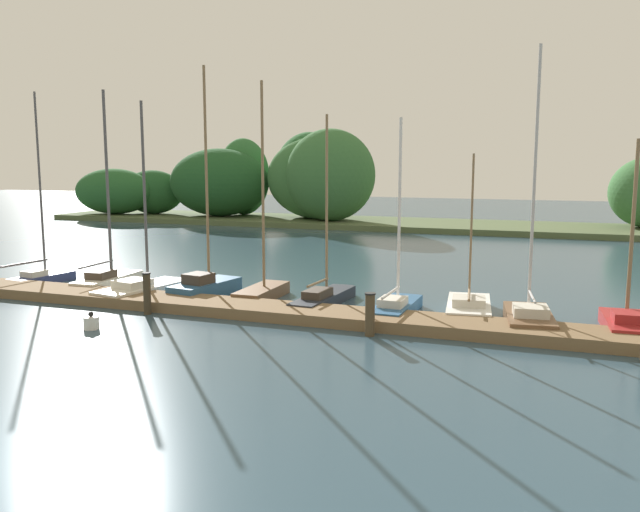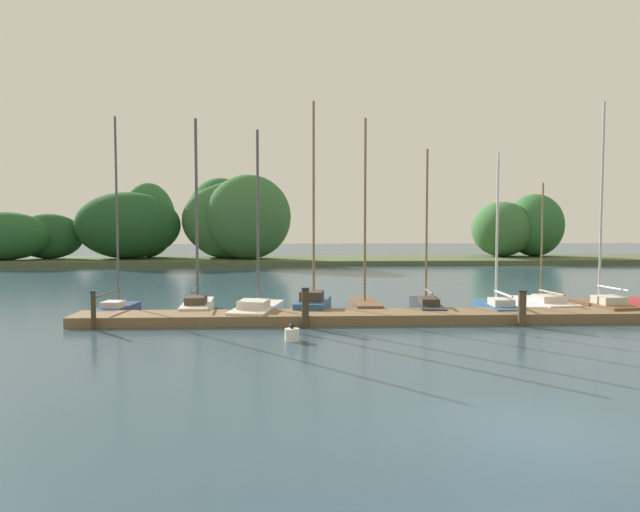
{
  "view_description": "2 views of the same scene",
  "coord_description": "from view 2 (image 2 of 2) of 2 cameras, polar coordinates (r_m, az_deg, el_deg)",
  "views": [
    {
      "loc": [
        8.73,
        -7.38,
        4.99
      ],
      "look_at": [
        1.4,
        12.71,
        1.86
      ],
      "focal_mm": 36.87,
      "sensor_mm": 36.0,
      "label": 1
    },
    {
      "loc": [
        -4.26,
        -10.18,
        3.75
      ],
      "look_at": [
        -3.12,
        12.84,
        2.31
      ],
      "focal_mm": 33.94,
      "sensor_mm": 36.0,
      "label": 2
    }
  ],
  "objects": [
    {
      "name": "ground",
      "position": [
        11.66,
        19.49,
        -15.4
      ],
      "size": [
        160.0,
        160.0,
        0.0
      ],
      "primitive_type": "plane",
      "color": "#2D4756"
    },
    {
      "name": "dock_pier",
      "position": [
        22.41,
        8.19,
        -5.65
      ],
      "size": [
        23.99,
        1.8,
        0.35
      ],
      "color": "brown",
      "rests_on": "ground"
    },
    {
      "name": "far_shore",
      "position": [
        51.47,
        -6.23,
        2.65
      ],
      "size": [
        63.04,
        8.09,
        7.35
      ],
      "color": "#4C5B38",
      "rests_on": "ground"
    },
    {
      "name": "sailboat_0",
      "position": [
        24.92,
        -18.57,
        -4.37
      ],
      "size": [
        1.27,
        3.42,
        7.67
      ],
      "rotation": [
        0.0,
        0.0,
        1.45
      ],
      "color": "navy",
      "rests_on": "ground"
    },
    {
      "name": "sailboat_1",
      "position": [
        24.56,
        -11.49,
        -4.27
      ],
      "size": [
        1.24,
        3.73,
        7.67
      ],
      "rotation": [
        0.0,
        0.0,
        1.62
      ],
      "color": "silver",
      "rests_on": "ground"
    },
    {
      "name": "sailboat_2",
      "position": [
        23.21,
        -5.93,
        -4.89
      ],
      "size": [
        2.04,
        4.16,
        7.09
      ],
      "rotation": [
        0.0,
        0.0,
        1.38
      ],
      "color": "silver",
      "rests_on": "ground"
    },
    {
      "name": "sailboat_3",
      "position": [
        23.95,
        -0.64,
        -4.33
      ],
      "size": [
        1.62,
        3.31,
        8.32
      ],
      "rotation": [
        0.0,
        0.0,
        1.41
      ],
      "color": "#285684",
      "rests_on": "ground"
    },
    {
      "name": "sailboat_4",
      "position": [
        24.52,
        4.26,
        -4.29
      ],
      "size": [
        1.03,
        3.16,
        7.74
      ],
      "rotation": [
        0.0,
        0.0,
        1.58
      ],
      "color": "brown",
      "rests_on": "ground"
    },
    {
      "name": "sailboat_5",
      "position": [
        24.71,
        10.01,
        -4.45
      ],
      "size": [
        1.18,
        4.22,
        6.52
      ],
      "rotation": [
        0.0,
        0.0,
        1.5
      ],
      "color": "#232833",
      "rests_on": "ground"
    },
    {
      "name": "sailboat_6",
      "position": [
        24.92,
        16.35,
        -4.46
      ],
      "size": [
        1.11,
        3.52,
        6.32
      ],
      "rotation": [
        0.0,
        0.0,
        1.55
      ],
      "color": "#285684",
      "rests_on": "ground"
    },
    {
      "name": "sailboat_7",
      "position": [
        26.53,
        20.24,
        -4.2
      ],
      "size": [
        1.75,
        3.66,
        5.2
      ],
      "rotation": [
        0.0,
        0.0,
        1.69
      ],
      "color": "white",
      "rests_on": "ground"
    },
    {
      "name": "sailboat_8",
      "position": [
        26.39,
        24.98,
        -4.1
      ],
      "size": [
        1.73,
        3.47,
        8.29
      ],
      "rotation": [
        0.0,
        0.0,
        1.71
      ],
      "color": "brown",
      "rests_on": "ground"
    },
    {
      "name": "mooring_piling_0",
      "position": [
        21.86,
        -20.59,
        -4.79
      ],
      "size": [
        0.19,
        0.19,
        1.31
      ],
      "color": "#3D3323",
      "rests_on": "ground"
    },
    {
      "name": "mooring_piling_1",
      "position": [
        20.78,
        -1.4,
        -4.89
      ],
      "size": [
        0.28,
        0.28,
        1.38
      ],
      "color": "#3D3323",
      "rests_on": "ground"
    },
    {
      "name": "mooring_piling_2",
      "position": [
        22.22,
        18.52,
        -4.69
      ],
      "size": [
        0.32,
        0.32,
        1.25
      ],
      "color": "#4C3D28",
      "rests_on": "ground"
    },
    {
      "name": "channel_buoy_0",
      "position": [
        18.7,
        -2.66,
        -7.38
      ],
      "size": [
        0.45,
        0.45,
        0.53
      ],
      "color": "white",
      "rests_on": "ground"
    }
  ]
}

